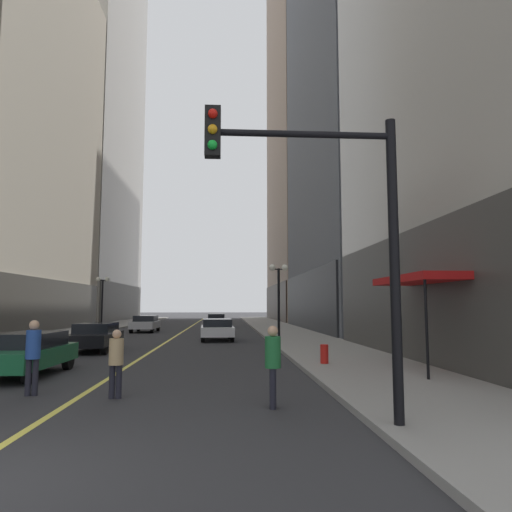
{
  "coord_description": "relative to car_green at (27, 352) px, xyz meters",
  "views": [
    {
      "loc": [
        3.44,
        -5.93,
        2.17
      ],
      "look_at": [
        5.89,
        31.62,
        6.09
      ],
      "focal_mm": 33.08,
      "sensor_mm": 36.0,
      "label": 1
    }
  ],
  "objects": [
    {
      "name": "car_green",
      "position": [
        0.0,
        0.0,
        0.0
      ],
      "size": [
        1.85,
        4.31,
        1.32
      ],
      "color": "#196038",
      "rests_on": "ground"
    },
    {
      "name": "fire_hydrant_right",
      "position": [
        9.55,
        1.27,
        -0.32
      ],
      "size": [
        0.28,
        0.28,
        0.8
      ],
      "primitive_type": "cylinder",
      "color": "red",
      "rests_on": "ground"
    },
    {
      "name": "car_white",
      "position": [
        5.6,
        14.28,
        0.0
      ],
      "size": [
        2.12,
        4.51,
        1.32
      ],
      "color": "silver",
      "rests_on": "ground"
    },
    {
      "name": "street_lamp_left_far",
      "position": [
        -3.75,
        23.43,
        2.54
      ],
      "size": [
        1.06,
        0.36,
        4.43
      ],
      "color": "black",
      "rests_on": "ground"
    },
    {
      "name": "ground_plane",
      "position": [
        2.65,
        25.74,
        -0.72
      ],
      "size": [
        200.0,
        200.0,
        0.0
      ],
      "primitive_type": "plane",
      "color": "#2D2D30"
    },
    {
      "name": "sidewalk_left",
      "position": [
        -5.6,
        25.74,
        -0.64
      ],
      "size": [
        4.5,
        78.0,
        0.15
      ],
      "primitive_type": "cube",
      "color": "gray",
      "rests_on": "ground"
    },
    {
      "name": "lane_centre_stripe",
      "position": [
        2.65,
        25.74,
        -0.71
      ],
      "size": [
        0.16,
        70.0,
        0.01
      ],
      "primitive_type": "cube",
      "color": "#E5D64C",
      "rests_on": "ground"
    },
    {
      "name": "car_black",
      "position": [
        -0.04,
        7.81,
        0.0
      ],
      "size": [
        1.94,
        4.51,
        1.32
      ],
      "color": "black",
      "rests_on": "ground"
    },
    {
      "name": "traffic_light_near_right",
      "position": [
        8.0,
        -7.15,
        3.02
      ],
      "size": [
        3.43,
        0.35,
        5.65
      ],
      "color": "black",
      "rests_on": "ground"
    },
    {
      "name": "pedestrian_in_green_parka",
      "position": [
        7.11,
        -5.03,
        0.29
      ],
      "size": [
        0.38,
        0.38,
        1.73
      ],
      "color": "black",
      "rests_on": "ground"
    },
    {
      "name": "car_navy",
      "position": [
        5.29,
        31.36,
        0.0
      ],
      "size": [
        1.88,
        4.61,
        1.32
      ],
      "color": "#141E4C",
      "rests_on": "ground"
    },
    {
      "name": "building_right_far",
      "position": [
        20.65,
        50.74,
        33.59
      ],
      "size": [
        15.2,
        26.0,
        68.77
      ],
      "color": "gray",
      "rests_on": "ground"
    },
    {
      "name": "car_silver",
      "position": [
        -0.33,
        23.69,
        0.0
      ],
      "size": [
        1.94,
        4.14,
        1.32
      ],
      "color": "#B7B7BC",
      "rests_on": "ground"
    },
    {
      "name": "pedestrian_in_blue_hoodie",
      "position": [
        1.44,
        -3.27,
        0.34
      ],
      "size": [
        0.36,
        0.36,
        1.8
      ],
      "color": "black",
      "rests_on": "ground"
    },
    {
      "name": "storefront_awning_right",
      "position": [
        12.34,
        -0.3,
        2.27
      ],
      "size": [
        1.6,
        4.51,
        3.12
      ],
      "color": "#B21414",
      "rests_on": "ground"
    },
    {
      "name": "sidewalk_right",
      "position": [
        10.9,
        25.74,
        -0.64
      ],
      "size": [
        4.5,
        78.0,
        0.15
      ],
      "primitive_type": "cube",
      "color": "gray",
      "rests_on": "ground"
    },
    {
      "name": "street_lamp_right_mid",
      "position": [
        9.05,
        10.83,
        2.54
      ],
      "size": [
        1.06,
        0.36,
        4.43
      ],
      "color": "black",
      "rests_on": "ground"
    },
    {
      "name": "building_left_far",
      "position": [
        -15.54,
        50.74,
        27.19
      ],
      "size": [
        15.56,
        26.0,
        55.95
      ],
      "color": "#A8A399",
      "rests_on": "ground"
    },
    {
      "name": "building_right_mid",
      "position": [
        18.32,
        25.24,
        24.91
      ],
      "size": [
        10.55,
        24.0,
        51.47
      ],
      "color": "slate",
      "rests_on": "ground"
    },
    {
      "name": "pedestrian_in_tan_trench",
      "position": [
        3.53,
        -3.74,
        0.2
      ],
      "size": [
        0.36,
        0.36,
        1.59
      ],
      "color": "black",
      "rests_on": "ground"
    }
  ]
}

